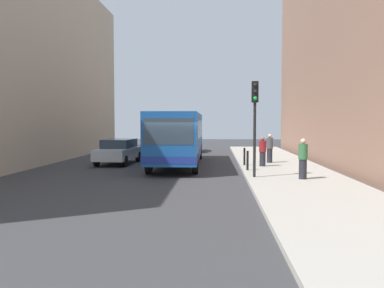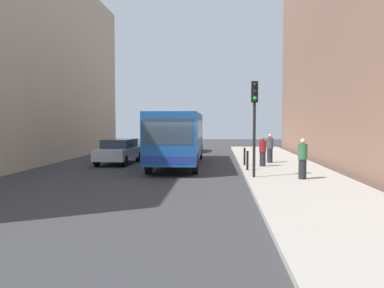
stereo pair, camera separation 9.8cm
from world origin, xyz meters
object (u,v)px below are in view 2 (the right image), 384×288
(traffic_light, at_px, (254,111))
(pedestrian_mid_sidewalk, at_px, (263,152))
(bollard_near, at_px, (247,160))
(pedestrian_near_signal, at_px, (303,159))
(bus, at_px, (179,136))
(pedestrian_far_sidewalk, at_px, (270,148))
(car_behind_bus, at_px, (191,142))
(bollard_mid, at_px, (245,156))
(car_beside_bus, at_px, (119,151))

(traffic_light, bearing_deg, pedestrian_mid_sidewalk, 79.17)
(bollard_near, bearing_deg, pedestrian_near_signal, -55.56)
(bus, height_order, pedestrian_near_signal, bus)
(pedestrian_mid_sidewalk, height_order, pedestrian_far_sidewalk, pedestrian_far_sidewalk)
(car_behind_bus, height_order, pedestrian_near_signal, pedestrian_near_signal)
(bus, bearing_deg, bollard_mid, 161.51)
(bollard_near, height_order, bollard_mid, same)
(bus, height_order, car_beside_bus, bus)
(car_behind_bus, xyz_separation_m, traffic_light, (3.86, -16.84, 2.22))
(pedestrian_far_sidewalk, bearing_deg, bus, -46.32)
(bollard_mid, relative_size, pedestrian_far_sidewalk, 0.57)
(traffic_light, bearing_deg, pedestrian_far_sidewalk, 76.97)
(bollard_mid, bearing_deg, car_beside_bus, 167.38)
(pedestrian_near_signal, bearing_deg, pedestrian_far_sidewalk, -144.43)
(bollard_near, xyz_separation_m, pedestrian_far_sidewalk, (1.56, 3.74, 0.36))
(car_behind_bus, bearing_deg, pedestrian_near_signal, 108.09)
(pedestrian_mid_sidewalk, bearing_deg, pedestrian_near_signal, 44.55)
(traffic_light, height_order, pedestrian_far_sidewalk, traffic_light)
(bus, bearing_deg, bollard_near, 136.29)
(bus, xyz_separation_m, traffic_light, (3.85, -6.03, 1.28))
(car_beside_bus, relative_size, bollard_mid, 4.74)
(traffic_light, bearing_deg, pedestrian_near_signal, -13.00)
(car_beside_bus, distance_m, car_behind_bus, 10.97)
(bollard_near, bearing_deg, pedestrian_mid_sidewalk, 62.66)
(bus, relative_size, bollard_near, 11.64)
(bus, relative_size, traffic_light, 2.70)
(pedestrian_near_signal, distance_m, pedestrian_far_sidewalk, 6.76)
(traffic_light, xyz_separation_m, pedestrian_mid_sidewalk, (0.83, 4.36, -2.07))
(bus, distance_m, bollard_near, 5.23)
(car_beside_bus, relative_size, pedestrian_mid_sidewalk, 2.85)
(car_behind_bus, bearing_deg, car_beside_bus, 70.09)
(traffic_light, distance_m, pedestrian_mid_sidewalk, 4.89)
(bollard_near, bearing_deg, car_beside_bus, 151.95)
(bollard_near, height_order, pedestrian_far_sidewalk, pedestrian_far_sidewalk)
(car_beside_bus, height_order, pedestrian_near_signal, pedestrian_near_signal)
(car_behind_bus, relative_size, bollard_mid, 4.65)
(bollard_near, xyz_separation_m, pedestrian_mid_sidewalk, (0.93, 1.81, 0.31))
(bus, distance_m, bollard_mid, 4.08)
(bollard_near, xyz_separation_m, pedestrian_near_signal, (2.06, -3.00, 0.37))
(bus, xyz_separation_m, bollard_mid, (3.75, -1.19, -1.10))
(bus, bearing_deg, car_beside_bus, -8.10)
(bus, xyz_separation_m, car_beside_bus, (-3.65, 0.46, -0.94))
(car_behind_bus, bearing_deg, pedestrian_mid_sidewalk, 110.09)
(car_behind_bus, height_order, traffic_light, traffic_light)
(car_behind_bus, height_order, bollard_mid, car_behind_bus)
(pedestrian_near_signal, bearing_deg, bollard_near, -114.26)
(bus, relative_size, pedestrian_near_signal, 6.55)
(pedestrian_far_sidewalk, bearing_deg, traffic_light, 27.84)
(car_beside_bus, distance_m, bollard_mid, 7.59)
(traffic_light, distance_m, bollard_mid, 5.39)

